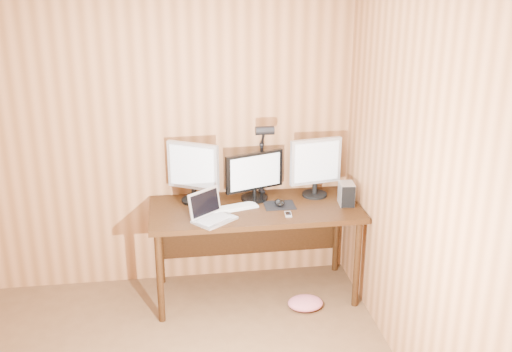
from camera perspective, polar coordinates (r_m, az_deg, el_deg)
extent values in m
plane|color=#A8693C|center=(4.74, -11.98, 3.76)|extent=(4.00, 0.00, 4.00)
plane|color=#A8693C|center=(3.18, 19.14, -4.82)|extent=(0.00, 4.00, 4.00)
cube|color=black|center=(4.59, -0.09, -3.21)|extent=(1.60, 0.70, 0.04)
cube|color=black|center=(4.99, -0.62, -4.71)|extent=(1.48, 0.02, 0.51)
cylinder|color=black|center=(4.45, -9.14, -9.60)|extent=(0.05, 0.05, 0.71)
cylinder|color=black|center=(4.97, -9.11, -6.36)|extent=(0.05, 0.05, 0.71)
cylinder|color=black|center=(4.65, 9.60, -8.29)|extent=(0.05, 0.05, 0.71)
cylinder|color=black|center=(5.14, 7.66, -5.33)|extent=(0.05, 0.05, 0.71)
cylinder|color=black|center=(4.73, -0.15, -2.09)|extent=(0.21, 0.21, 0.02)
cylinder|color=black|center=(4.71, -0.15, -1.63)|extent=(0.03, 0.03, 0.06)
cube|color=black|center=(4.65, -0.15, 0.45)|extent=(0.47, 0.19, 0.30)
cube|color=silver|center=(4.64, -0.05, 0.39)|extent=(0.40, 0.15, 0.26)
cylinder|color=black|center=(4.71, -5.90, -2.29)|extent=(0.20, 0.20, 0.02)
cylinder|color=black|center=(4.69, -5.92, -1.67)|extent=(0.04, 0.04, 0.09)
cube|color=#B6B7BB|center=(4.61, -6.02, 0.96)|extent=(0.39, 0.24, 0.37)
cube|color=silver|center=(4.59, -6.14, 0.88)|extent=(0.32, 0.19, 0.31)
cylinder|color=black|center=(4.82, 5.59, -1.76)|extent=(0.20, 0.20, 0.02)
cylinder|color=black|center=(4.80, 5.62, -1.15)|extent=(0.04, 0.04, 0.09)
cube|color=#B6B7BB|center=(4.73, 5.71, 1.41)|extent=(0.42, 0.11, 0.36)
cube|color=silver|center=(4.71, 5.82, 1.33)|extent=(0.36, 0.07, 0.31)
cube|color=silver|center=(4.35, -3.97, -4.19)|extent=(0.35, 0.34, 0.02)
cube|color=silver|center=(4.37, -4.93, -2.57)|extent=(0.25, 0.22, 0.19)
cube|color=black|center=(4.37, -4.93, -2.57)|extent=(0.22, 0.19, 0.16)
cube|color=#B2B2B7|center=(4.34, -3.97, -4.08)|extent=(0.27, 0.25, 0.00)
cube|color=silver|center=(4.54, -2.20, -3.06)|extent=(0.40, 0.22, 0.02)
cube|color=white|center=(4.54, -2.21, -2.94)|extent=(0.37, 0.19, 0.00)
cube|color=black|center=(4.61, 2.25, -2.81)|extent=(0.24, 0.19, 0.00)
ellipsoid|color=black|center=(4.60, 2.25, -2.55)|extent=(0.08, 0.12, 0.04)
cube|color=silver|center=(4.65, 8.60, -1.68)|extent=(0.12, 0.16, 0.17)
cube|color=black|center=(4.58, 8.79, -2.03)|extent=(0.10, 0.02, 0.17)
cube|color=silver|center=(4.44, 3.08, -3.64)|extent=(0.06, 0.10, 0.01)
cube|color=black|center=(4.44, 3.08, -3.56)|extent=(0.04, 0.06, 0.00)
cylinder|color=black|center=(4.85, 8.54, -1.17)|extent=(0.05, 0.05, 0.11)
cube|color=black|center=(4.88, 0.54, -1.65)|extent=(0.05, 0.06, 0.06)
cylinder|color=black|center=(4.81, 0.55, 0.71)|extent=(0.03, 0.03, 0.40)
sphere|color=black|center=(4.74, 0.55, 3.01)|extent=(0.04, 0.04, 0.04)
cylinder|color=black|center=(4.66, 0.67, 3.70)|extent=(0.02, 0.14, 0.17)
cylinder|color=black|center=(4.56, 0.84, 4.35)|extent=(0.14, 0.07, 0.07)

